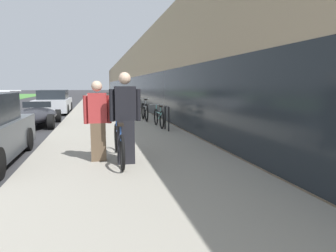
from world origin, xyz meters
name	(u,v)px	position (x,y,z in m)	size (l,w,h in m)	color
sidewalk_slab	(105,106)	(5.80, 21.00, 0.07)	(4.44, 70.00, 0.14)	gray
storefront_facade	(169,79)	(13.05, 29.00, 2.42)	(10.01, 70.00, 4.85)	tan
tandem_bicycle	(119,143)	(5.50, 2.49, 0.50)	(0.52, 2.30, 0.85)	black
person_rider	(125,118)	(5.62, 2.21, 1.05)	(0.62, 0.24, 1.82)	black
person_bystander	(98,121)	(5.08, 2.57, 0.97)	(0.56, 0.22, 1.66)	brown
bike_rack_hoop	(167,116)	(7.45, 6.39, 0.65)	(0.05, 0.60, 0.84)	black
cruiser_bike_nearest	(159,118)	(7.35, 7.26, 0.49)	(0.52, 1.73, 0.84)	black
cruiser_bike_middle	(145,111)	(7.18, 9.54, 0.54)	(0.52, 1.73, 0.98)	black
vintage_roadster_curbside	(35,116)	(2.57, 9.68, 0.43)	(1.76, 4.06, 1.00)	black
parked_sedan_far	(54,103)	(2.54, 15.73, 0.65)	(1.94, 4.25, 1.42)	silver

